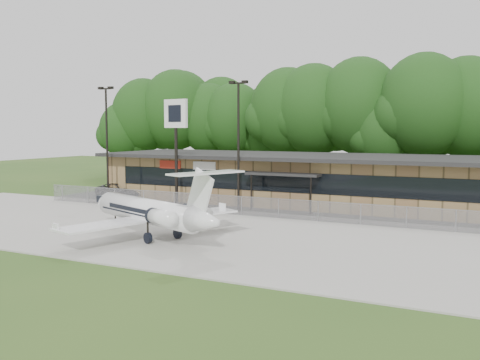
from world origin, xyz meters
The scene contains 11 objects.
ground centered at (0.00, 0.00, 0.00)m, with size 160.00×160.00×0.00m, color #2B4C1B.
apron centered at (0.00, 8.00, 0.04)m, with size 64.00×18.00×0.08m, color #9E9B93.
parking_lot centered at (0.00, 19.50, 0.03)m, with size 50.00×9.00×0.06m, color #383835.
terminal centered at (0.00, 23.94, 2.18)m, with size 41.00×11.65×4.30m.
fence centered at (0.00, 15.00, 0.78)m, with size 46.00×0.04×1.52m.
treeline centered at (0.00, 42.00, 7.50)m, with size 72.00×12.00×15.00m, color #1A3A12, non-canonical shape.
light_pole_left centered at (-18.00, 16.50, 5.98)m, with size 1.55×0.30×10.23m.
light_pole_mid centered at (-5.00, 16.50, 5.98)m, with size 1.55×0.30×10.23m.
business_jet centered at (-5.03, 5.04, 1.59)m, with size 12.96×11.57×4.44m.
suv centered at (-18.97, 19.45, 0.72)m, with size 2.39×5.18×1.44m, color #323234.
pole_sign centered at (-10.94, 16.79, 6.87)m, with size 2.37×0.62×8.98m.
Camera 1 is at (13.55, -20.65, 6.53)m, focal length 40.00 mm.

